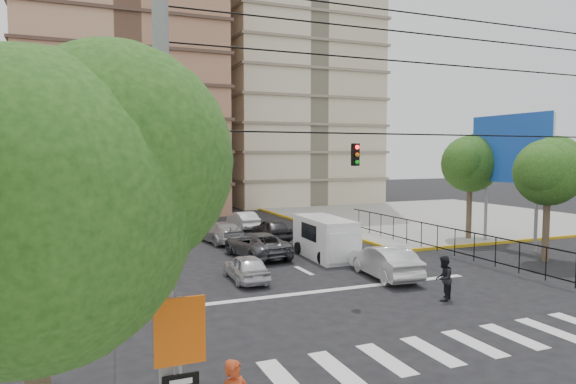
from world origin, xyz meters
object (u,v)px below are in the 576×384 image
car_white_front_right (385,261)px  traffic_light_nw (135,210)px  van_right_lane (327,239)px  pedestrian_crosswalk (444,278)px  car_silver_front_left (246,267)px  van_left_lane (195,218)px  district_sign (180,348)px

car_white_front_right → traffic_light_nw: bearing=-22.5°
van_right_lane → car_white_front_right: size_ratio=1.09×
van_right_lane → pedestrian_crosswalk: van_right_lane is taller
car_white_front_right → pedestrian_crosswalk: size_ratio=2.61×
van_right_lane → pedestrian_crosswalk: bearing=-83.6°
traffic_light_nw → van_right_lane: traffic_light_nw is taller
van_right_lane → car_white_front_right: van_right_lane is taller
car_silver_front_left → van_left_lane: bearing=-92.1°
van_left_lane → car_silver_front_left: 15.40m
traffic_light_nw → district_sign: bearing=-93.4°
car_silver_front_left → car_white_front_right: car_white_front_right is taller
district_sign → car_silver_front_left: size_ratio=0.88×
traffic_light_nw → van_right_lane: size_ratio=0.87×
car_silver_front_left → car_white_front_right: (6.22, -1.89, 0.14)m
pedestrian_crosswalk → district_sign: bearing=-4.4°
car_silver_front_left → van_right_lane: bearing=-150.0°
district_sign → car_silver_front_left: 14.59m
van_left_lane → district_sign: bearing=-97.7°
district_sign → car_white_front_right: bearing=44.4°
van_right_lane → pedestrian_crosswalk: (0.59, -9.12, -0.20)m
van_right_lane → van_left_lane: size_ratio=1.01×
car_silver_front_left → car_white_front_right: size_ratio=0.78×
van_left_lane → car_white_front_right: van_left_lane is taller
van_left_lane → van_right_lane: bearing=-63.9°
van_right_lane → pedestrian_crosswalk: 9.14m
van_right_lane → car_white_front_right: (0.53, -5.00, -0.32)m
van_right_lane → car_silver_front_left: van_right_lane is taller
traffic_light_nw → district_sign: traffic_light_nw is taller
van_left_lane → pedestrian_crosswalk: 22.04m
district_sign → pedestrian_crosswalk: district_sign is taller
district_sign → car_white_front_right: district_sign is taller
car_white_front_right → pedestrian_crosswalk: (0.06, -4.12, 0.13)m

